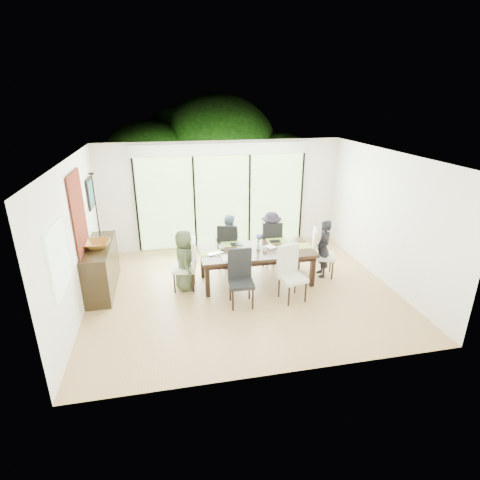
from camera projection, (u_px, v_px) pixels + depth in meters
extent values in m
cube|color=#9B6B3E|center=(242.00, 290.00, 7.61)|extent=(6.00, 5.00, 0.01)
cube|color=white|center=(243.00, 155.00, 6.63)|extent=(6.00, 5.00, 0.01)
cube|color=white|center=(222.00, 195.00, 9.41)|extent=(6.00, 0.02, 2.70)
cube|color=silver|center=(283.00, 290.00, 4.82)|extent=(6.00, 0.02, 2.70)
cube|color=silver|center=(75.00, 239.00, 6.55)|extent=(0.02, 5.00, 2.70)
cube|color=silver|center=(386.00, 218.00, 7.68)|extent=(0.02, 5.00, 2.70)
cube|color=#598C3F|center=(222.00, 202.00, 9.43)|extent=(4.20, 0.02, 2.30)
cube|color=white|center=(221.00, 149.00, 8.95)|extent=(4.40, 0.06, 0.28)
cube|color=black|center=(137.00, 206.00, 9.03)|extent=(0.05, 0.04, 2.30)
cube|color=black|center=(195.00, 203.00, 9.29)|extent=(0.05, 0.04, 2.30)
cube|color=black|center=(249.00, 200.00, 9.55)|extent=(0.05, 0.04, 2.30)
cube|color=black|center=(301.00, 197.00, 9.81)|extent=(0.05, 0.04, 2.30)
cube|color=#8CAD7F|center=(59.00, 258.00, 5.41)|extent=(0.02, 0.90, 1.00)
cube|color=#513C23|center=(218.00, 235.00, 10.73)|extent=(6.00, 1.80, 0.10)
cube|color=#503D22|center=(214.00, 208.00, 11.24)|extent=(6.00, 0.08, 0.06)
sphere|color=#14380F|center=(150.00, 174.00, 11.50)|extent=(3.20, 3.20, 3.20)
sphere|color=#14380F|center=(218.00, 157.00, 12.33)|extent=(4.00, 4.00, 4.00)
sphere|color=#14380F|center=(277.00, 176.00, 12.13)|extent=(2.80, 2.80, 2.80)
sphere|color=#14380F|center=(186.00, 160.00, 12.84)|extent=(3.60, 3.60, 3.60)
cube|color=black|center=(256.00, 251.00, 7.72)|extent=(2.34, 1.07, 0.06)
cube|color=black|center=(256.00, 255.00, 7.75)|extent=(2.14, 0.88, 0.10)
cube|color=black|center=(207.00, 281.00, 7.25)|extent=(0.09, 0.09, 0.67)
cube|color=black|center=(312.00, 271.00, 7.66)|extent=(0.09, 0.09, 0.67)
cube|color=black|center=(203.00, 263.00, 8.04)|extent=(0.09, 0.09, 0.67)
cube|color=black|center=(298.00, 255.00, 8.44)|extent=(0.09, 0.09, 0.67)
imported|color=#445236|center=(184.00, 260.00, 7.47)|extent=(0.39, 0.60, 1.26)
imported|color=black|center=(323.00, 249.00, 8.02)|extent=(0.43, 0.63, 1.26)
imported|color=#708EA2|center=(228.00, 241.00, 8.42)|extent=(0.63, 0.45, 1.26)
imported|color=#251D2B|center=(271.00, 238.00, 8.60)|extent=(0.64, 0.47, 1.26)
cube|color=#7DA23A|center=(211.00, 253.00, 7.53)|extent=(0.43, 0.31, 0.01)
cube|color=#89A039|center=(300.00, 246.00, 7.88)|extent=(0.43, 0.31, 0.01)
cube|color=olive|center=(232.00, 244.00, 7.99)|extent=(0.43, 0.31, 0.01)
cube|color=#88A73B|center=(276.00, 241.00, 8.17)|extent=(0.43, 0.31, 0.01)
cube|color=white|center=(233.00, 257.00, 7.33)|extent=(0.43, 0.31, 0.01)
cube|color=black|center=(237.00, 244.00, 7.96)|extent=(0.25, 0.18, 0.01)
cube|color=black|center=(275.00, 241.00, 8.12)|extent=(0.23, 0.17, 0.01)
cube|color=white|center=(290.00, 248.00, 7.79)|extent=(0.29, 0.21, 0.00)
cube|color=white|center=(233.00, 257.00, 7.32)|extent=(0.25, 0.25, 0.02)
cube|color=#CF5218|center=(233.00, 256.00, 7.32)|extent=(0.19, 0.19, 0.01)
cylinder|color=silver|center=(258.00, 246.00, 7.74)|extent=(0.08, 0.08, 0.12)
cylinder|color=#337226|center=(258.00, 241.00, 7.70)|extent=(0.04, 0.04, 0.16)
sphere|color=#555DD5|center=(258.00, 236.00, 7.66)|extent=(0.11, 0.11, 0.11)
imported|color=silver|center=(216.00, 254.00, 7.45)|extent=(0.37, 0.31, 0.03)
imported|color=white|center=(222.00, 247.00, 7.70)|extent=(0.17, 0.17, 0.09)
imported|color=white|center=(265.00, 249.00, 7.63)|extent=(0.13, 0.13, 0.09)
imported|color=white|center=(292.00, 243.00, 7.93)|extent=(0.12, 0.12, 0.09)
imported|color=white|center=(268.00, 247.00, 7.80)|extent=(0.22, 0.26, 0.02)
cube|color=black|center=(101.00, 267.00, 7.49)|extent=(0.48, 1.70, 0.96)
imported|color=#91601F|center=(97.00, 244.00, 7.21)|extent=(0.51, 0.51, 0.12)
cylinder|color=black|center=(101.00, 238.00, 7.63)|extent=(0.11, 0.11, 0.04)
cylinder|color=black|center=(96.00, 207.00, 7.39)|extent=(0.03, 0.03, 1.33)
cylinder|color=black|center=(91.00, 173.00, 7.15)|extent=(0.11, 0.11, 0.03)
cylinder|color=silver|center=(91.00, 170.00, 7.13)|extent=(0.04, 0.04, 0.11)
cube|color=maroon|center=(79.00, 213.00, 6.80)|extent=(0.02, 1.00, 1.50)
cube|color=black|center=(90.00, 193.00, 7.97)|extent=(0.03, 0.55, 0.65)
cube|color=#1B5058|center=(91.00, 193.00, 7.97)|extent=(0.01, 0.45, 0.55)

